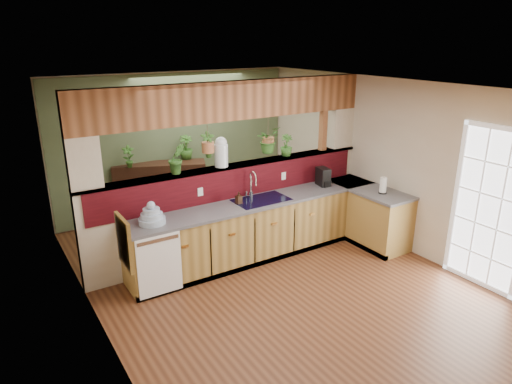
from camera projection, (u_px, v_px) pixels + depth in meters
ground at (285, 287)px, 6.11m from camera, size 4.60×7.00×0.01m
ceiling at (289, 90)px, 5.27m from camera, size 4.60×7.00×0.01m
wall_back at (176, 143)px, 8.49m from camera, size 4.60×0.02×2.60m
wall_left at (100, 237)px, 4.53m from camera, size 0.02×7.00×2.60m
wall_right at (411, 169)px, 6.85m from camera, size 0.02×7.00×2.60m
pass_through_partition at (235, 177)px, 6.82m from camera, size 4.60×0.21×2.60m
pass_through_ledge at (233, 166)px, 6.75m from camera, size 4.60×0.21×0.04m
header_beam at (232, 101)px, 6.44m from camera, size 4.60×0.15×0.55m
sage_backwall at (177, 143)px, 8.47m from camera, size 4.55×0.02×2.55m
countertop at (297, 222)px, 7.09m from camera, size 4.14×1.52×0.90m
dishwasher at (160, 265)px, 5.75m from camera, size 0.58×0.03×0.82m
navy_sink at (261, 205)px, 6.75m from camera, size 0.82×0.50×0.18m
french_door at (488, 211)px, 5.88m from camera, size 0.06×1.02×2.16m
framed_print at (124, 242)px, 3.82m from camera, size 0.04×0.35×0.45m
faucet at (252, 183)px, 6.75m from camera, size 0.18×0.18×0.42m
dish_stack at (152, 217)px, 5.85m from camera, size 0.35×0.35×0.30m
soap_dispenser at (239, 198)px, 6.55m from camera, size 0.09×0.09×0.18m
coffee_maker at (323, 177)px, 7.34m from camera, size 0.15×0.26×0.29m
paper_towel at (383, 186)px, 6.98m from camera, size 0.13×0.13×0.27m
glass_jar at (221, 152)px, 6.57m from camera, size 0.20×0.20×0.44m
ledge_plant_left at (177, 158)px, 6.22m from camera, size 0.24×0.19×0.43m
ledge_plant_right at (286, 145)px, 7.17m from camera, size 0.24×0.24×0.34m
hanging_plant_a at (208, 136)px, 6.38m from camera, size 0.23×0.18×0.49m
hanging_plant_b at (268, 129)px, 6.90m from camera, size 0.44×0.41×0.52m
shelving_console at (161, 192)px, 8.32m from camera, size 1.67×1.03×1.08m
shelf_plant_a at (128, 156)px, 7.81m from camera, size 0.23×0.19×0.39m
shelf_plant_b at (186, 147)px, 8.34m from camera, size 0.27×0.27×0.44m
floor_plant at (232, 202)px, 8.03m from camera, size 0.95×0.90×0.83m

